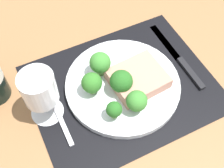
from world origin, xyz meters
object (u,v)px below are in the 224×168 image
Objects in this scene: steak at (138,79)px; knife at (180,60)px; plate at (123,85)px; wine_glass at (40,91)px; fork at (56,108)px.

knife is at bearing 7.77° from steak.
wine_glass is at bearing 175.15° from plate.
wine_glass reaches higher than steak.
knife is (32.43, -0.89, 0.05)cm from fork.
knife is (16.41, 0.53, -0.50)cm from plate.
knife is at bearing 1.85° from plate.
fork is at bearing -178.39° from knife.
steak reaches higher than fork.
plate is 2.24× the size of steak.
steak is 0.51× the size of knife.
plate is 1.15× the size of knife.
knife is at bearing -2.10° from fork.
fork is at bearing 171.94° from steak.
steak is 19.51cm from fork.
wine_glass reaches higher than fork.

